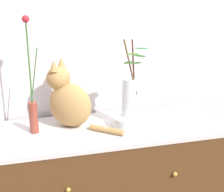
% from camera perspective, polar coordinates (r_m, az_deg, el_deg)
% --- Properties ---
extents(wall_back, '(4.40, 0.08, 2.60)m').
position_cam_1_polar(wall_back, '(2.06, -2.16, 8.27)').
color(wall_back, silver).
rests_on(wall_back, ground_plane).
extents(cat_sitting, '(0.40, 0.35, 0.37)m').
position_cam_1_polar(cat_sitting, '(1.87, -7.28, -0.66)').
color(cat_sitting, '#AC7E46').
rests_on(cat_sitting, sideboard).
extents(vase_slim_green, '(0.07, 0.05, 0.61)m').
position_cam_1_polar(vase_slim_green, '(1.81, -13.12, -1.36)').
color(vase_slim_green, brown).
rests_on(vase_slim_green, sideboard).
extents(bowl_porcelain, '(0.20, 0.20, 0.06)m').
position_cam_1_polar(bowl_porcelain, '(1.90, 2.93, -4.13)').
color(bowl_porcelain, white).
rests_on(bowl_porcelain, sideboard).
extents(vase_glass_clear, '(0.16, 0.15, 0.43)m').
position_cam_1_polar(vase_glass_clear, '(1.84, 3.06, 0.17)').
color(vase_glass_clear, silver).
rests_on(vase_glass_clear, bowl_porcelain).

